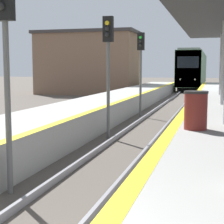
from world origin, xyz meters
name	(u,v)px	position (x,y,z in m)	size (l,w,h in m)	color
train	(194,70)	(0.00, 47.66, 2.38)	(2.70, 22.32, 4.68)	black
signal_near	(5,42)	(-1.33, 4.09, 3.08)	(0.36, 0.31, 4.39)	#595959
signal_mid	(108,54)	(-1.03, 10.44, 3.08)	(0.36, 0.31, 4.39)	#595959
signal_far	(141,58)	(-1.07, 16.79, 3.08)	(0.36, 0.31, 4.39)	#595959
trash_bin	(196,110)	(2.23, 7.14, 1.50)	(0.61, 0.61, 0.98)	maroon
station_building	(89,63)	(-9.60, 33.54, 3.11)	(10.06, 6.19, 6.18)	brown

